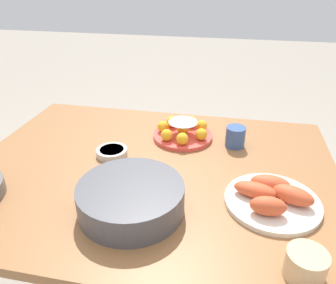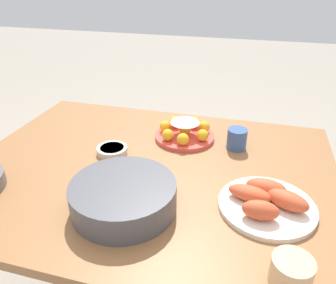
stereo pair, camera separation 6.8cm
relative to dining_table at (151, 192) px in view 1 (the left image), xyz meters
The scene contains 7 objects.
dining_table is the anchor object (origin of this frame).
cake_plate 0.27m from the dining_table, 106.36° to the right, with size 0.23×0.23×0.08m.
serving_bowl 0.25m from the dining_table, 89.73° to the left, with size 0.29×0.29×0.08m.
sauce_bowl 0.20m from the dining_table, 19.75° to the right, with size 0.11×0.11×0.02m.
seafood_platter 0.41m from the dining_table, 163.73° to the left, with size 0.27×0.27×0.07m.
cup_near 0.36m from the dining_table, 141.93° to the right, with size 0.07×0.07×0.08m.
cup_far 0.56m from the dining_table, 140.98° to the left, with size 0.09×0.09×0.06m.
Camera 1 is at (-0.24, 0.88, 1.31)m, focal length 35.00 mm.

